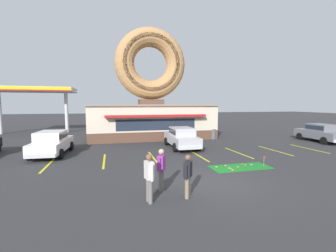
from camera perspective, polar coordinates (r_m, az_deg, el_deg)
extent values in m
plane|color=#2D2D30|center=(10.23, 11.21, -13.80)|extent=(160.00, 160.00, 0.00)
cube|color=brown|center=(23.22, -4.33, -1.71)|extent=(12.00, 6.00, 0.90)
cube|color=beige|center=(23.08, -4.36, 2.23)|extent=(12.00, 6.00, 2.30)
cube|color=gray|center=(23.04, -4.38, 5.29)|extent=(12.30, 6.30, 0.16)
cube|color=#B21E1E|center=(19.82, -2.72, 2.57)|extent=(9.00, 0.60, 0.20)
cube|color=#232D3D|center=(20.16, -2.87, 0.34)|extent=(7.20, 0.03, 1.00)
cube|color=brown|center=(23.04, -4.39, 6.11)|extent=(2.40, 1.80, 0.50)
torus|color=#B27F4C|center=(23.39, -4.46, 15.46)|extent=(7.10, 1.90, 7.10)
torus|color=tan|center=(22.98, -4.27, 15.64)|extent=(6.25, 1.05, 6.24)
cube|color=#197523|center=(12.79, 17.89, -9.93)|extent=(3.24, 1.30, 0.03)
torus|color=#A5724C|center=(12.67, 17.33, -9.91)|extent=(0.13, 0.13, 0.04)
torus|color=#D17F47|center=(12.05, 16.08, -10.68)|extent=(0.13, 0.13, 0.04)
torus|color=#D8667F|center=(12.35, 15.25, -10.25)|extent=(0.13, 0.13, 0.04)
torus|color=#D8667F|center=(13.38, 20.40, -9.19)|extent=(0.13, 0.13, 0.04)
torus|color=#D17F47|center=(12.42, 12.20, -10.10)|extent=(0.13, 0.13, 0.04)
torus|color=#A5724C|center=(13.18, 19.02, -9.36)|extent=(0.13, 0.13, 0.04)
torus|color=#D8667F|center=(12.76, 14.41, -9.72)|extent=(0.13, 0.13, 0.04)
torus|color=brown|center=(13.40, 18.28, -9.10)|extent=(0.13, 0.13, 0.04)
sphere|color=white|center=(12.25, 15.66, -10.39)|extent=(0.04, 0.04, 0.04)
cylinder|color=silver|center=(13.41, 23.17, -8.13)|extent=(0.01, 0.01, 0.55)
cube|color=red|center=(13.39, 23.41, -7.16)|extent=(0.12, 0.01, 0.08)
cube|color=silver|center=(16.90, -27.35, -4.32)|extent=(2.03, 4.50, 0.68)
cube|color=silver|center=(16.66, -27.59, -2.23)|extent=(1.69, 2.19, 0.60)
cube|color=#232D3D|center=(16.66, -27.59, -2.16)|extent=(1.71, 2.11, 0.36)
cube|color=silver|center=(19.05, -25.40, -3.91)|extent=(1.67, 0.21, 0.24)
cube|color=silver|center=(14.85, -29.77, -6.65)|extent=(1.67, 0.21, 0.24)
cylinder|color=black|center=(18.50, -28.71, -4.64)|extent=(0.26, 0.65, 0.64)
cylinder|color=black|center=(18.03, -23.37, -4.66)|extent=(0.26, 0.65, 0.64)
cylinder|color=black|center=(15.97, -31.74, -6.31)|extent=(0.26, 0.65, 0.64)
cylinder|color=black|center=(15.43, -25.59, -6.42)|extent=(0.26, 0.65, 0.64)
cube|color=slate|center=(24.52, 34.11, -1.77)|extent=(2.08, 4.52, 0.68)
cube|color=slate|center=(24.35, 34.44, -0.32)|extent=(1.71, 2.21, 0.60)
cube|color=#232D3D|center=(24.35, 34.44, -0.27)|extent=(1.73, 2.13, 0.36)
cube|color=silver|center=(26.18, 30.69, -1.72)|extent=(1.67, 0.22, 0.24)
cylinder|color=black|center=(24.97, 30.44, -2.26)|extent=(0.27, 0.65, 0.64)
cylinder|color=black|center=(26.14, 33.38, -2.09)|extent=(0.27, 0.65, 0.64)
cylinder|color=black|center=(22.98, 34.86, -3.09)|extent=(0.27, 0.65, 0.64)
cube|color=#B2B5BA|center=(17.46, 3.41, -3.41)|extent=(1.82, 4.42, 0.68)
cube|color=#B2B5BA|center=(17.23, 3.56, -1.38)|extent=(1.59, 2.12, 0.60)
cube|color=#232D3D|center=(17.23, 3.56, -1.31)|extent=(1.61, 2.04, 0.36)
cube|color=silver|center=(19.62, 1.51, -3.12)|extent=(1.67, 0.12, 0.24)
cube|color=silver|center=(15.41, 5.82, -5.53)|extent=(1.67, 0.12, 0.24)
cylinder|color=black|center=(18.59, -0.43, -3.91)|extent=(0.23, 0.64, 0.64)
cylinder|color=black|center=(19.06, 4.74, -3.70)|extent=(0.23, 0.64, 0.64)
cylinder|color=black|center=(15.99, 1.79, -5.47)|extent=(0.23, 0.64, 0.64)
cylinder|color=black|center=(16.53, 7.71, -5.15)|extent=(0.23, 0.64, 0.64)
cylinder|color=#7F7056|center=(8.34, 4.83, -15.43)|extent=(0.15, 0.15, 0.77)
cylinder|color=#7F7056|center=(8.52, 5.20, -14.97)|extent=(0.15, 0.15, 0.77)
cube|color=black|center=(8.22, 5.05, -10.84)|extent=(0.41, 0.45, 0.56)
cylinder|color=black|center=(8.00, 4.57, -11.52)|extent=(0.10, 0.10, 0.52)
cylinder|color=black|center=(8.46, 5.50, -10.57)|extent=(0.10, 0.10, 0.52)
sphere|color=brown|center=(8.11, 5.08, -8.03)|extent=(0.21, 0.21, 0.21)
cylinder|color=slate|center=(8.11, -5.04, -15.81)|extent=(0.15, 0.15, 0.83)
cylinder|color=slate|center=(7.94, -4.47, -16.29)|extent=(0.15, 0.15, 0.83)
cube|color=silver|center=(7.79, -4.80, -11.11)|extent=(0.32, 0.42, 0.61)
cylinder|color=silver|center=(8.02, -5.50, -10.85)|extent=(0.10, 0.10, 0.56)
cylinder|color=silver|center=(7.58, -4.06, -11.82)|extent=(0.10, 0.10, 0.56)
sphere|color=brown|center=(7.68, -4.83, -7.91)|extent=(0.22, 0.22, 0.22)
cylinder|color=slate|center=(9.13, -1.51, -13.41)|extent=(0.15, 0.15, 0.81)
cylinder|color=slate|center=(8.95, -1.90, -13.81)|extent=(0.15, 0.15, 0.81)
cube|color=#8C3393|center=(8.83, -1.71, -9.31)|extent=(0.40, 0.45, 0.59)
cylinder|color=#8C3393|center=(9.07, -1.23, -9.11)|extent=(0.10, 0.10, 0.54)
cylinder|color=#8C3393|center=(8.61, -2.22, -9.91)|extent=(0.10, 0.10, 0.54)
sphere|color=tan|center=(8.73, -1.72, -6.56)|extent=(0.22, 0.22, 0.22)
cylinder|color=#51565B|center=(22.27, 11.33, -2.05)|extent=(0.56, 0.56, 0.95)
torus|color=#303437|center=(22.22, 11.35, -0.83)|extent=(0.57, 0.57, 0.05)
cylinder|color=silver|center=(31.71, -36.93, 2.67)|extent=(0.40, 0.40, 4.80)
cylinder|color=silver|center=(29.74, -24.37, 3.16)|extent=(0.40, 0.40, 4.80)
cube|color=silver|center=(30.57, -31.10, 7.89)|extent=(9.00, 4.40, 0.50)
cube|color=yellow|center=(28.45, -32.39, 8.06)|extent=(9.00, 0.04, 0.44)
cube|color=red|center=(28.42, -32.39, 7.72)|extent=(9.00, 0.04, 0.12)
cube|color=yellow|center=(14.52, -27.97, -8.53)|extent=(0.12, 3.60, 0.01)
cube|color=yellow|center=(14.11, -15.92, -8.48)|extent=(0.12, 3.60, 0.01)
cube|color=yellow|center=(14.33, -3.72, -8.07)|extent=(0.12, 3.60, 0.01)
cube|color=yellow|center=(15.15, 7.60, -7.35)|extent=(0.12, 3.60, 0.01)
cube|color=yellow|center=(16.48, 17.39, -6.51)|extent=(0.12, 3.60, 0.01)
cube|color=yellow|center=(18.22, 25.48, -5.66)|extent=(0.12, 3.60, 0.01)
cube|color=yellow|center=(20.25, 32.05, -4.89)|extent=(0.12, 3.60, 0.01)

